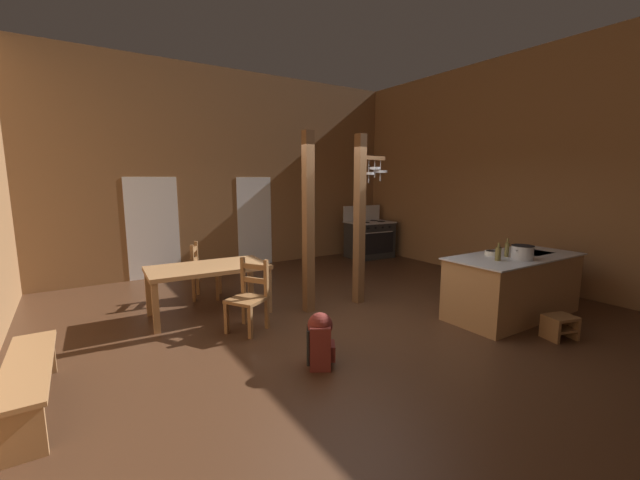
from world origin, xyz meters
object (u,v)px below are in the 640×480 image
at_px(backpack, 320,338).
at_px(bottle_short_on_counter, 498,254).
at_px(kitchen_island, 513,286).
at_px(bench_along_left_wall, 29,378).
at_px(bottle_tall_on_counter, 507,249).
at_px(stove_range, 369,239).
at_px(ladderback_chair_by_post, 204,272).
at_px(stockpot_on_counter, 522,252).
at_px(ladderback_chair_near_window, 249,297).
at_px(mixing_bowl_on_counter, 491,253).
at_px(step_stool, 560,325).
at_px(dining_table, 208,272).

bearing_deg(backpack, bottle_short_on_counter, -6.46).
height_order(kitchen_island, bench_along_left_wall, kitchen_island).
bearing_deg(bottle_tall_on_counter, kitchen_island, -7.78).
xyz_separation_m(stove_range, ladderback_chair_by_post, (-4.61, -1.12, -0.03)).
distance_m(stove_range, bottle_tall_on_counter, 4.64).
distance_m(kitchen_island, backpack, 3.25).
height_order(bench_along_left_wall, stockpot_on_counter, stockpot_on_counter).
height_order(kitchen_island, stove_range, stove_range).
height_order(ladderback_chair_near_window, mixing_bowl_on_counter, mixing_bowl_on_counter).
distance_m(backpack, bottle_tall_on_counter, 3.14).
xyz_separation_m(ladderback_chair_by_post, stockpot_on_counter, (3.38, -3.56, 0.55)).
bearing_deg(stockpot_on_counter, bench_along_left_wall, 168.70).
distance_m(mixing_bowl_on_counter, bottle_tall_on_counter, 0.22).
bearing_deg(backpack, step_stool, -19.88).
distance_m(step_stool, ladderback_chair_near_window, 4.01).
distance_m(bench_along_left_wall, mixing_bowl_on_counter, 5.62).
bearing_deg(backpack, dining_table, 102.57).
xyz_separation_m(ladderback_chair_by_post, bench_along_left_wall, (-2.23, -2.44, -0.14)).
bearing_deg(stove_range, bottle_short_on_counter, -109.21).
relative_size(bench_along_left_wall, bottle_short_on_counter, 6.34).
relative_size(stove_range, ladderback_chair_near_window, 1.39).
bearing_deg(dining_table, ladderback_chair_near_window, -73.66).
height_order(step_stool, stockpot_on_counter, stockpot_on_counter).
height_order(stockpot_on_counter, bottle_short_on_counter, bottle_short_on_counter).
bearing_deg(ladderback_chair_by_post, stockpot_on_counter, -46.44).
bearing_deg(dining_table, bottle_short_on_counter, -38.80).
xyz_separation_m(stove_range, stockpot_on_counter, (-1.23, -4.68, 0.52)).
height_order(mixing_bowl_on_counter, bottle_tall_on_counter, bottle_tall_on_counter).
bearing_deg(step_stool, bottle_tall_on_counter, 81.89).
distance_m(bench_along_left_wall, stockpot_on_counter, 5.77).
bearing_deg(stove_range, ladderback_chair_near_window, -147.66).
height_order(stove_range, ladderback_chair_near_window, stove_range).
height_order(dining_table, ladderback_chair_by_post, ladderback_chair_by_post).
distance_m(ladderback_chair_near_window, bottle_tall_on_counter, 3.70).
xyz_separation_m(ladderback_chair_by_post, bottle_tall_on_counter, (3.39, -3.33, 0.56)).
bearing_deg(bench_along_left_wall, dining_table, 37.64).
distance_m(kitchen_island, step_stool, 0.92).
relative_size(ladderback_chair_by_post, stockpot_on_counter, 2.63).
relative_size(kitchen_island, bottle_tall_on_counter, 8.17).
relative_size(dining_table, backpack, 2.93).
bearing_deg(stove_range, ladderback_chair_by_post, -166.40).
bearing_deg(backpack, ladderback_chair_by_post, 96.13).
xyz_separation_m(kitchen_island, bottle_tall_on_counter, (-0.18, 0.03, 0.56)).
xyz_separation_m(step_stool, bottle_short_on_counter, (-0.24, 0.76, 0.83)).
xyz_separation_m(backpack, bottle_short_on_counter, (2.70, -0.31, 0.69)).
bearing_deg(bench_along_left_wall, stockpot_on_counter, -11.30).
bearing_deg(kitchen_island, ladderback_chair_near_window, 155.18).
bearing_deg(bottle_tall_on_counter, dining_table, 145.12).
distance_m(bench_along_left_wall, bottle_short_on_counter, 5.40).
bearing_deg(dining_table, bottle_tall_on_counter, -34.88).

